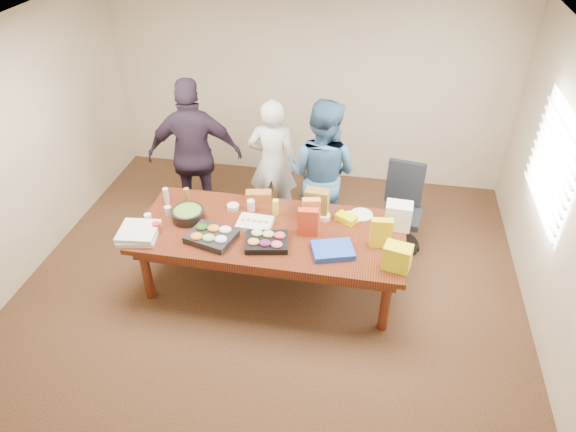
% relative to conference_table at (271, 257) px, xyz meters
% --- Properties ---
extents(floor, '(5.50, 5.00, 0.02)m').
position_rel_conference_table_xyz_m(floor, '(0.00, 0.00, -0.39)').
color(floor, '#47301E').
rests_on(floor, ground).
extents(ceiling, '(5.50, 5.00, 0.02)m').
position_rel_conference_table_xyz_m(ceiling, '(0.00, 0.00, 2.33)').
color(ceiling, white).
rests_on(ceiling, wall_back).
extents(wall_back, '(5.50, 0.04, 2.70)m').
position_rel_conference_table_xyz_m(wall_back, '(0.00, 2.50, 0.98)').
color(wall_back, beige).
rests_on(wall_back, floor).
extents(wall_front, '(5.50, 0.04, 2.70)m').
position_rel_conference_table_xyz_m(wall_front, '(0.00, -2.50, 0.98)').
color(wall_front, beige).
rests_on(wall_front, floor).
extents(wall_left, '(0.04, 5.00, 2.70)m').
position_rel_conference_table_xyz_m(wall_left, '(-2.75, 0.00, 0.98)').
color(wall_left, beige).
rests_on(wall_left, floor).
extents(wall_right, '(0.04, 5.00, 2.70)m').
position_rel_conference_table_xyz_m(wall_right, '(2.75, 0.00, 0.98)').
color(wall_right, beige).
rests_on(wall_right, floor).
extents(window_panel, '(0.03, 1.40, 1.10)m').
position_rel_conference_table_xyz_m(window_panel, '(2.72, 0.60, 1.12)').
color(window_panel, white).
rests_on(window_panel, wall_right).
extents(window_blinds, '(0.04, 1.36, 1.00)m').
position_rel_conference_table_xyz_m(window_blinds, '(2.68, 0.60, 1.12)').
color(window_blinds, beige).
rests_on(window_blinds, wall_right).
extents(conference_table, '(2.80, 1.20, 0.75)m').
position_rel_conference_table_xyz_m(conference_table, '(0.00, 0.00, 0.00)').
color(conference_table, '#4C1C0F').
rests_on(conference_table, floor).
extents(office_chair, '(0.60, 0.60, 1.03)m').
position_rel_conference_table_xyz_m(office_chair, '(1.38, 0.92, 0.14)').
color(office_chair, black).
rests_on(office_chair, floor).
extents(person_center, '(0.63, 0.43, 1.67)m').
position_rel_conference_table_xyz_m(person_center, '(-0.23, 1.22, 0.46)').
color(person_center, silver).
rests_on(person_center, floor).
extents(person_right, '(1.05, 0.91, 1.84)m').
position_rel_conference_table_xyz_m(person_right, '(0.41, 0.94, 0.54)').
color(person_right, '#325578').
rests_on(person_right, floor).
extents(person_left, '(1.21, 0.70, 1.93)m').
position_rel_conference_table_xyz_m(person_left, '(-1.15, 1.03, 0.59)').
color(person_left, '#271C2B').
rests_on(person_left, floor).
extents(veggie_tray, '(0.54, 0.47, 0.07)m').
position_rel_conference_table_xyz_m(veggie_tray, '(-0.55, -0.27, 0.41)').
color(veggie_tray, black).
rests_on(veggie_tray, conference_table).
extents(fruit_tray, '(0.48, 0.41, 0.06)m').
position_rel_conference_table_xyz_m(fruit_tray, '(0.02, -0.25, 0.41)').
color(fruit_tray, black).
rests_on(fruit_tray, conference_table).
extents(sheet_cake, '(0.37, 0.28, 0.06)m').
position_rel_conference_table_xyz_m(sheet_cake, '(-0.17, 0.04, 0.41)').
color(sheet_cake, silver).
rests_on(sheet_cake, conference_table).
extents(salad_bowl, '(0.43, 0.43, 0.11)m').
position_rel_conference_table_xyz_m(salad_bowl, '(-0.91, 0.03, 0.43)').
color(salad_bowl, black).
rests_on(salad_bowl, conference_table).
extents(chip_bag_blue, '(0.47, 0.41, 0.06)m').
position_rel_conference_table_xyz_m(chip_bag_blue, '(0.68, -0.25, 0.40)').
color(chip_bag_blue, blue).
rests_on(chip_bag_blue, conference_table).
extents(chip_bag_red, '(0.22, 0.11, 0.30)m').
position_rel_conference_table_xyz_m(chip_bag_red, '(0.39, 0.00, 0.53)').
color(chip_bag_red, red).
rests_on(chip_bag_red, conference_table).
extents(chip_bag_yellow, '(0.22, 0.10, 0.32)m').
position_rel_conference_table_xyz_m(chip_bag_yellow, '(1.13, -0.06, 0.53)').
color(chip_bag_yellow, yellow).
rests_on(chip_bag_yellow, conference_table).
extents(chip_bag_orange, '(0.20, 0.13, 0.29)m').
position_rel_conference_table_xyz_m(chip_bag_orange, '(0.40, 0.21, 0.52)').
color(chip_bag_orange, orange).
rests_on(chip_bag_orange, conference_table).
extents(mayo_jar, '(0.09, 0.09, 0.13)m').
position_rel_conference_table_xyz_m(mayo_jar, '(-0.28, 0.31, 0.44)').
color(mayo_jar, silver).
rests_on(mayo_jar, conference_table).
extents(mustard_bottle, '(0.07, 0.07, 0.18)m').
position_rel_conference_table_xyz_m(mustard_bottle, '(0.00, 0.29, 0.47)').
color(mustard_bottle, yellow).
rests_on(mustard_bottle, conference_table).
extents(dressing_bottle, '(0.07, 0.07, 0.20)m').
position_rel_conference_table_xyz_m(dressing_bottle, '(-1.01, 0.31, 0.47)').
color(dressing_bottle, brown).
rests_on(dressing_bottle, conference_table).
extents(ranch_bottle, '(0.06, 0.06, 0.19)m').
position_rel_conference_table_xyz_m(ranch_bottle, '(-1.25, 0.29, 0.47)').
color(ranch_bottle, beige).
rests_on(ranch_bottle, conference_table).
extents(banana_bunch, '(0.25, 0.22, 0.07)m').
position_rel_conference_table_xyz_m(banana_bunch, '(0.76, 0.30, 0.41)').
color(banana_bunch, '#E2E303').
rests_on(banana_bunch, conference_table).
extents(bread_loaf, '(0.31, 0.18, 0.11)m').
position_rel_conference_table_xyz_m(bread_loaf, '(-0.24, 0.52, 0.43)').
color(bread_loaf, '#A55823').
rests_on(bread_loaf, conference_table).
extents(kraft_bag, '(0.26, 0.16, 0.33)m').
position_rel_conference_table_xyz_m(kraft_bag, '(0.44, 0.35, 0.54)').
color(kraft_bag, brown).
rests_on(kraft_bag, conference_table).
extents(red_cup, '(0.10, 0.10, 0.11)m').
position_rel_conference_table_xyz_m(red_cup, '(-1.15, -0.25, 0.43)').
color(red_cup, '#A62720').
rests_on(red_cup, conference_table).
extents(clear_cup_a, '(0.09, 0.09, 0.11)m').
position_rel_conference_table_xyz_m(clear_cup_a, '(-1.30, -0.11, 0.43)').
color(clear_cup_a, silver).
rests_on(clear_cup_a, conference_table).
extents(clear_cup_b, '(0.09, 0.09, 0.10)m').
position_rel_conference_table_xyz_m(clear_cup_b, '(-1.15, 0.07, 0.43)').
color(clear_cup_b, silver).
rests_on(clear_cup_b, conference_table).
extents(pizza_box_lower, '(0.44, 0.44, 0.04)m').
position_rel_conference_table_xyz_m(pizza_box_lower, '(-1.30, -0.36, 0.40)').
color(pizza_box_lower, beige).
rests_on(pizza_box_lower, conference_table).
extents(pizza_box_upper, '(0.42, 0.42, 0.04)m').
position_rel_conference_table_xyz_m(pizza_box_upper, '(-1.30, -0.35, 0.44)').
color(pizza_box_upper, silver).
rests_on(pizza_box_upper, pizza_box_lower).
extents(plate_a, '(0.31, 0.31, 0.01)m').
position_rel_conference_table_xyz_m(plate_a, '(0.92, 0.44, 0.38)').
color(plate_a, white).
rests_on(plate_a, conference_table).
extents(plate_b, '(0.26, 0.26, 0.01)m').
position_rel_conference_table_xyz_m(plate_b, '(0.82, 0.37, 0.38)').
color(plate_b, silver).
rests_on(plate_b, conference_table).
extents(dip_bowl_a, '(0.17, 0.17, 0.05)m').
position_rel_conference_table_xyz_m(dip_bowl_a, '(0.52, 0.30, 0.40)').
color(dip_bowl_a, beige).
rests_on(dip_bowl_a, conference_table).
extents(dip_bowl_b, '(0.15, 0.15, 0.05)m').
position_rel_conference_table_xyz_m(dip_bowl_b, '(-0.48, 0.30, 0.40)').
color(dip_bowl_b, beige).
rests_on(dip_bowl_b, conference_table).
extents(grocery_bag_white, '(0.28, 0.21, 0.29)m').
position_rel_conference_table_xyz_m(grocery_bag_white, '(1.30, 0.29, 0.52)').
color(grocery_bag_white, white).
rests_on(grocery_bag_white, conference_table).
extents(grocery_bag_yellow, '(0.29, 0.23, 0.26)m').
position_rel_conference_table_xyz_m(grocery_bag_yellow, '(1.30, -0.36, 0.50)').
color(grocery_bag_yellow, yellow).
rests_on(grocery_bag_yellow, conference_table).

